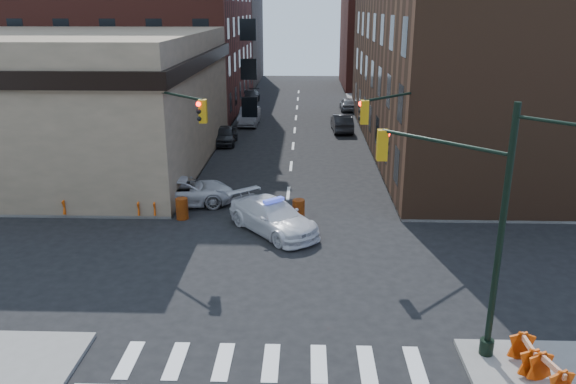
# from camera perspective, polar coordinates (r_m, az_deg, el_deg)

# --- Properties ---
(ground) EXTENTS (140.00, 140.00, 0.00)m
(ground) POSITION_cam_1_polar(r_m,az_deg,el_deg) (24.25, -0.74, -7.64)
(ground) COLOR black
(ground) RESTS_ON ground
(sidewalk_nw) EXTENTS (34.00, 54.50, 0.15)m
(sidewalk_nw) POSITION_cam_1_polar(r_m,az_deg,el_deg) (60.51, -21.72, 7.00)
(sidewalk_nw) COLOR gray
(sidewalk_nw) RESTS_ON ground
(sidewalk_ne) EXTENTS (34.00, 54.50, 0.15)m
(sidewalk_ne) POSITION_cam_1_polar(r_m,az_deg,el_deg) (59.73, 23.59, 6.64)
(sidewalk_ne) COLOR gray
(sidewalk_ne) RESTS_ON ground
(bank_building) EXTENTS (22.00, 22.00, 9.00)m
(bank_building) POSITION_cam_1_polar(r_m,az_deg,el_deg) (42.75, -23.37, 8.62)
(bank_building) COLOR #9F8668
(bank_building) RESTS_ON ground
(commercial_row_ne) EXTENTS (14.00, 34.00, 14.00)m
(commercial_row_ne) POSITION_cam_1_polar(r_m,az_deg,el_deg) (46.01, 17.41, 13.01)
(commercial_row_ne) COLOR #4C301E
(commercial_row_ne) RESTS_ON ground
(filler_nw) EXTENTS (20.00, 18.00, 16.00)m
(filler_nw) POSITION_cam_1_polar(r_m,az_deg,el_deg) (85.53, -10.02, 16.31)
(filler_nw) COLOR brown
(filler_nw) RESTS_ON ground
(filler_ne) EXTENTS (16.00, 16.00, 12.00)m
(filler_ne) POSITION_cam_1_polar(r_m,az_deg,el_deg) (80.96, 11.47, 14.71)
(filler_ne) COLOR #59241C
(filler_ne) RESTS_ON ground
(signal_pole_se) EXTENTS (5.40, 5.27, 8.00)m
(signal_pole_se) POSITION_cam_1_polar(r_m,az_deg,el_deg) (18.04, 17.90, -2.04)
(signal_pole_se) COLOR black
(signal_pole_se) RESTS_ON sidewalk_se
(signal_pole_nw) EXTENTS (3.58, 3.67, 8.00)m
(signal_pole_nw) POSITION_cam_1_polar(r_m,az_deg,el_deg) (28.67, -12.10, 5.26)
(signal_pole_nw) COLOR black
(signal_pole_nw) RESTS_ON sidewalk_nw
(signal_pole_ne) EXTENTS (3.67, 3.58, 8.00)m
(signal_pole_ne) POSITION_cam_1_polar(r_m,az_deg,el_deg) (28.26, 11.68, 5.10)
(signal_pole_ne) COLOR black
(signal_pole_ne) RESTS_ON sidewalk_ne
(tree_ne_near) EXTENTS (3.00, 3.00, 4.85)m
(tree_ne_near) POSITION_cam_1_polar(r_m,az_deg,el_deg) (48.74, 9.63, 9.66)
(tree_ne_near) COLOR black
(tree_ne_near) RESTS_ON sidewalk_ne
(tree_ne_far) EXTENTS (3.00, 3.00, 4.85)m
(tree_ne_far) POSITION_cam_1_polar(r_m,az_deg,el_deg) (56.60, 8.58, 10.89)
(tree_ne_far) COLOR black
(tree_ne_far) RESTS_ON sidewalk_ne
(police_car) EXTENTS (5.26, 5.69, 1.61)m
(police_car) POSITION_cam_1_polar(r_m,az_deg,el_deg) (27.61, -1.54, -2.51)
(police_car) COLOR white
(police_car) RESTS_ON ground
(pickup) EXTENTS (5.96, 3.53, 1.55)m
(pickup) POSITION_cam_1_polar(r_m,az_deg,el_deg) (31.97, -10.55, 0.08)
(pickup) COLOR silver
(pickup) RESTS_ON ground
(parked_car_wnear) EXTENTS (1.81, 4.27, 1.44)m
(parked_car_wnear) POSITION_cam_1_polar(r_m,az_deg,el_deg) (45.94, -6.37, 5.77)
(parked_car_wnear) COLOR black
(parked_car_wnear) RESTS_ON ground
(parked_car_wfar) EXTENTS (1.80, 4.95, 1.62)m
(parked_car_wfar) POSITION_cam_1_polar(r_m,az_deg,el_deg) (53.40, -3.95, 7.70)
(parked_car_wfar) COLOR gray
(parked_car_wfar) RESTS_ON ground
(parked_car_wdeep) EXTENTS (2.15, 5.09, 1.47)m
(parked_car_wdeep) POSITION_cam_1_polar(r_m,az_deg,el_deg) (65.64, -3.91, 9.62)
(parked_car_wdeep) COLOR black
(parked_car_wdeep) RESTS_ON ground
(parked_car_enear) EXTENTS (1.88, 4.80, 1.56)m
(parked_car_enear) POSITION_cam_1_polar(r_m,az_deg,el_deg) (50.53, 5.49, 7.01)
(parked_car_enear) COLOR black
(parked_car_enear) RESTS_ON ground
(parked_car_efar) EXTENTS (1.66, 4.10, 1.39)m
(parked_car_efar) POSITION_cam_1_polar(r_m,az_deg,el_deg) (61.29, 6.11, 8.91)
(parked_car_efar) COLOR gray
(parked_car_efar) RESTS_ON ground
(pedestrian_a) EXTENTS (0.71, 0.48, 1.91)m
(pedestrian_a) POSITION_cam_1_polar(r_m,az_deg,el_deg) (33.92, -13.68, 1.50)
(pedestrian_a) COLOR black
(pedestrian_a) RESTS_ON sidewalk_nw
(pedestrian_b) EXTENTS (0.97, 0.85, 1.67)m
(pedestrian_b) POSITION_cam_1_polar(r_m,az_deg,el_deg) (32.94, -20.10, 0.17)
(pedestrian_b) COLOR black
(pedestrian_b) RESTS_ON sidewalk_nw
(pedestrian_c) EXTENTS (0.95, 0.86, 1.55)m
(pedestrian_c) POSITION_cam_1_polar(r_m,az_deg,el_deg) (32.27, -18.10, -0.09)
(pedestrian_c) COLOR #212532
(pedestrian_c) RESTS_ON sidewalk_nw
(barrel_road) EXTENTS (0.83, 0.83, 1.13)m
(barrel_road) POSITION_cam_1_polar(r_m,az_deg,el_deg) (29.16, 1.08, -1.84)
(barrel_road) COLOR #DD570A
(barrel_road) RESTS_ON ground
(barrel_bank) EXTENTS (0.77, 0.77, 1.13)m
(barrel_bank) POSITION_cam_1_polar(r_m,az_deg,el_deg) (29.87, -10.72, -1.67)
(barrel_bank) COLOR red
(barrel_bank) RESTS_ON ground
(barricade_se_a) EXTENTS (0.87, 1.30, 0.89)m
(barricade_se_a) POSITION_cam_1_polar(r_m,az_deg,el_deg) (18.44, 25.08, -16.57)
(barricade_se_a) COLOR #CF4609
(barricade_se_a) RESTS_ON sidewalk_se
(barricade_se_b) EXTENTS (0.61, 1.21, 0.90)m
(barricade_se_b) POSITION_cam_1_polar(r_m,az_deg,el_deg) (19.09, 23.10, -14.98)
(barricade_se_b) COLOR red
(barricade_se_b) RESTS_ON sidewalk_se
(barricade_nw_a) EXTENTS (1.14, 0.58, 0.85)m
(barricade_nw_a) POSITION_cam_1_polar(r_m,az_deg,el_deg) (30.41, -14.05, -1.54)
(barricade_nw_a) COLOR #E45A0A
(barricade_nw_a) RESTS_ON sidewalk_nw
(barricade_nw_b) EXTENTS (1.32, 0.86, 0.91)m
(barricade_nw_b) POSITION_cam_1_polar(r_m,az_deg,el_deg) (32.13, -22.16, -1.24)
(barricade_nw_b) COLOR #E6490A
(barricade_nw_b) RESTS_ON sidewalk_nw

